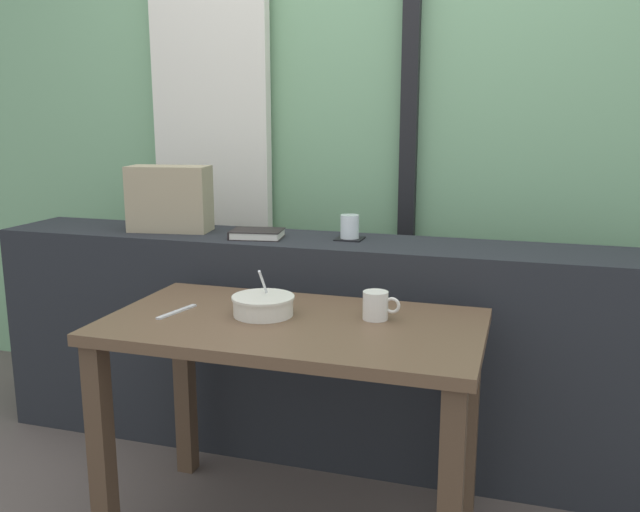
# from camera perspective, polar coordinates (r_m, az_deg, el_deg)

# --- Properties ---
(outdoor_backdrop) EXTENTS (4.80, 0.08, 2.80)m
(outdoor_backdrop) POSITION_cam_1_polar(r_m,az_deg,el_deg) (3.03, 5.00, 13.62)
(outdoor_backdrop) COLOR #7AAD7F
(outdoor_backdrop) RESTS_ON ground
(curtain_left_panel) EXTENTS (0.56, 0.06, 2.50)m
(curtain_left_panel) POSITION_cam_1_polar(r_m,az_deg,el_deg) (3.19, -9.11, 10.74)
(curtain_left_panel) COLOR silver
(curtain_left_panel) RESTS_ON ground
(window_divider_post) EXTENTS (0.07, 0.05, 2.60)m
(window_divider_post) POSITION_cam_1_polar(r_m,az_deg,el_deg) (2.94, 7.53, 11.66)
(window_divider_post) COLOR black
(window_divider_post) RESTS_ON ground
(dark_console_ledge) EXTENTS (2.80, 0.37, 0.85)m
(dark_console_ledge) POSITION_cam_1_polar(r_m,az_deg,el_deg) (2.63, 1.92, -7.79)
(dark_console_ledge) COLOR #23262B
(dark_console_ledge) RESTS_ON ground
(breakfast_table) EXTENTS (1.12, 0.61, 0.71)m
(breakfast_table) POSITION_cam_1_polar(r_m,az_deg,el_deg) (2.06, -2.35, -8.61)
(breakfast_table) COLOR brown
(breakfast_table) RESTS_ON ground
(coaster_square) EXTENTS (0.10, 0.10, 0.00)m
(coaster_square) POSITION_cam_1_polar(r_m,az_deg,el_deg) (2.54, 2.50, 1.46)
(coaster_square) COLOR black
(coaster_square) RESTS_ON dark_console_ledge
(juice_glass) EXTENTS (0.07, 0.07, 0.09)m
(juice_glass) POSITION_cam_1_polar(r_m,az_deg,el_deg) (2.53, 2.51, 2.39)
(juice_glass) COLOR white
(juice_glass) RESTS_ON coaster_square
(closed_book) EXTENTS (0.21, 0.17, 0.03)m
(closed_book) POSITION_cam_1_polar(r_m,az_deg,el_deg) (2.58, -5.36, 1.87)
(closed_book) COLOR black
(closed_book) RESTS_ON dark_console_ledge
(throw_pillow) EXTENTS (0.34, 0.19, 0.26)m
(throw_pillow) POSITION_cam_1_polar(r_m,az_deg,el_deg) (2.77, -12.54, 4.73)
(throw_pillow) COLOR tan
(throw_pillow) RESTS_ON dark_console_ledge
(soup_bowl) EXTENTS (0.19, 0.19, 0.15)m
(soup_bowl) POSITION_cam_1_polar(r_m,az_deg,el_deg) (2.07, -4.80, -4.16)
(soup_bowl) COLOR silver
(soup_bowl) RESTS_ON breakfast_table
(fork_utensil) EXTENTS (0.05, 0.17, 0.01)m
(fork_utensil) POSITION_cam_1_polar(r_m,az_deg,el_deg) (2.14, -11.96, -4.60)
(fork_utensil) COLOR silver
(fork_utensil) RESTS_ON breakfast_table
(ceramic_mug) EXTENTS (0.11, 0.08, 0.08)m
(ceramic_mug) POSITION_cam_1_polar(r_m,az_deg,el_deg) (2.03, 4.76, -4.16)
(ceramic_mug) COLOR silver
(ceramic_mug) RESTS_ON breakfast_table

